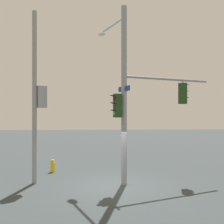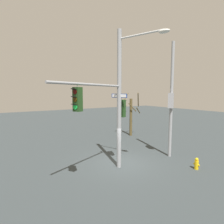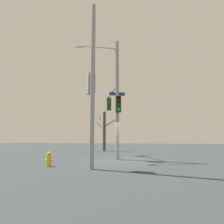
# 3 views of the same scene
# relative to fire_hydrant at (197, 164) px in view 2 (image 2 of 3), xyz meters

# --- Properties ---
(ground_plane) EXTENTS (80.00, 80.00, 0.00)m
(ground_plane) POSITION_rel_fire_hydrant_xyz_m (-3.21, -3.34, -0.34)
(ground_plane) COLOR #333B3D
(main_signal_pole_assembly) EXTENTS (3.34, 6.04, 8.42)m
(main_signal_pole_assembly) POSITION_rel_fire_hydrant_xyz_m (-2.52, -4.29, 4.15)
(main_signal_pole_assembly) COLOR gray
(main_signal_pole_assembly) RESTS_ON ground
(secondary_pole_assembly) EXTENTS (0.58, 0.68, 8.27)m
(secondary_pole_assembly) POSITION_rel_fire_hydrant_xyz_m (-2.37, 0.38, 3.80)
(secondary_pole_assembly) COLOR gray
(secondary_pole_assembly) RESTS_ON ground
(fire_hydrant) EXTENTS (0.38, 0.24, 0.73)m
(fire_hydrant) POSITION_rel_fire_hydrant_xyz_m (0.00, 0.00, 0.00)
(fire_hydrant) COLOR yellow
(fire_hydrant) RESTS_ON ground
(bare_tree_behind_pole) EXTENTS (2.13, 2.11, 4.72)m
(bare_tree_behind_pole) POSITION_rel_fire_hydrant_xyz_m (-9.08, 2.18, 1.95)
(bare_tree_behind_pole) COLOR brown
(bare_tree_behind_pole) RESTS_ON ground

